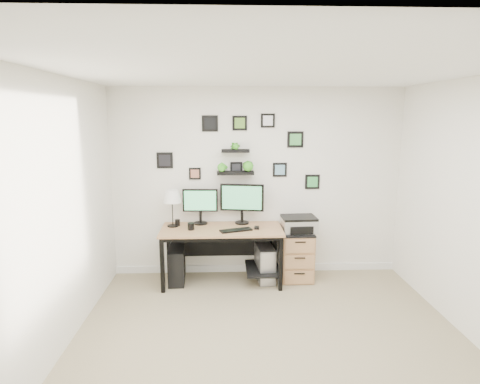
{
  "coord_description": "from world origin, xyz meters",
  "views": [
    {
      "loc": [
        -0.45,
        -3.48,
        2.23
      ],
      "look_at": [
        -0.24,
        1.83,
        1.2
      ],
      "focal_mm": 30.0,
      "sensor_mm": 36.0,
      "label": 1
    }
  ],
  "objects_px": {
    "desk": "(224,237)",
    "mug": "(191,226)",
    "monitor_right": "(242,200)",
    "monitor_left": "(200,204)",
    "file_cabinet": "(296,255)",
    "table_lamp": "(172,197)",
    "printer": "(299,224)",
    "pc_tower_grey": "(265,263)",
    "pc_tower_black": "(177,265)"
  },
  "relations": [
    {
      "from": "table_lamp",
      "to": "pc_tower_black",
      "type": "relative_size",
      "value": 1.06
    },
    {
      "from": "desk",
      "to": "monitor_left",
      "type": "xyz_separation_m",
      "value": [
        -0.33,
        0.19,
        0.41
      ]
    },
    {
      "from": "table_lamp",
      "to": "mug",
      "type": "xyz_separation_m",
      "value": [
        0.26,
        -0.18,
        -0.35
      ]
    },
    {
      "from": "pc_tower_black",
      "to": "pc_tower_grey",
      "type": "xyz_separation_m",
      "value": [
        1.19,
        0.01,
        0.0
      ]
    },
    {
      "from": "table_lamp",
      "to": "pc_tower_black",
      "type": "xyz_separation_m",
      "value": [
        0.05,
        -0.1,
        -0.91
      ]
    },
    {
      "from": "pc_tower_black",
      "to": "mug",
      "type": "bearing_deg",
      "value": -23.65
    },
    {
      "from": "monitor_left",
      "to": "file_cabinet",
      "type": "height_order",
      "value": "monitor_left"
    },
    {
      "from": "mug",
      "to": "pc_tower_grey",
      "type": "relative_size",
      "value": 0.19
    },
    {
      "from": "monitor_right",
      "to": "file_cabinet",
      "type": "height_order",
      "value": "monitor_right"
    },
    {
      "from": "pc_tower_black",
      "to": "printer",
      "type": "bearing_deg",
      "value": -0.96
    },
    {
      "from": "table_lamp",
      "to": "pc_tower_black",
      "type": "height_order",
      "value": "table_lamp"
    },
    {
      "from": "printer",
      "to": "pc_tower_black",
      "type": "bearing_deg",
      "value": -177.99
    },
    {
      "from": "desk",
      "to": "pc_tower_grey",
      "type": "bearing_deg",
      "value": 0.68
    },
    {
      "from": "pc_tower_black",
      "to": "pc_tower_grey",
      "type": "distance_m",
      "value": 1.19
    },
    {
      "from": "desk",
      "to": "printer",
      "type": "distance_m",
      "value": 1.02
    },
    {
      "from": "desk",
      "to": "printer",
      "type": "relative_size",
      "value": 3.41
    },
    {
      "from": "desk",
      "to": "table_lamp",
      "type": "relative_size",
      "value": 3.21
    },
    {
      "from": "desk",
      "to": "mug",
      "type": "bearing_deg",
      "value": -168.86
    },
    {
      "from": "table_lamp",
      "to": "mug",
      "type": "distance_m",
      "value": 0.47
    },
    {
      "from": "monitor_left",
      "to": "table_lamp",
      "type": "height_order",
      "value": "table_lamp"
    },
    {
      "from": "monitor_left",
      "to": "table_lamp",
      "type": "distance_m",
      "value": 0.4
    },
    {
      "from": "desk",
      "to": "pc_tower_black",
      "type": "bearing_deg",
      "value": -179.47
    },
    {
      "from": "mug",
      "to": "printer",
      "type": "xyz_separation_m",
      "value": [
        1.44,
        0.14,
        -0.02
      ]
    },
    {
      "from": "pc_tower_grey",
      "to": "table_lamp",
      "type": "bearing_deg",
      "value": 176.01
    },
    {
      "from": "monitor_left",
      "to": "mug",
      "type": "height_order",
      "value": "monitor_left"
    },
    {
      "from": "desk",
      "to": "printer",
      "type": "height_order",
      "value": "printer"
    },
    {
      "from": "monitor_left",
      "to": "pc_tower_grey",
      "type": "xyz_separation_m",
      "value": [
        0.87,
        -0.19,
        -0.8
      ]
    },
    {
      "from": "mug",
      "to": "file_cabinet",
      "type": "height_order",
      "value": "mug"
    },
    {
      "from": "file_cabinet",
      "to": "pc_tower_grey",
      "type": "bearing_deg",
      "value": -173.25
    },
    {
      "from": "pc_tower_grey",
      "to": "file_cabinet",
      "type": "relative_size",
      "value": 0.75
    },
    {
      "from": "file_cabinet",
      "to": "printer",
      "type": "height_order",
      "value": "printer"
    },
    {
      "from": "pc_tower_grey",
      "to": "file_cabinet",
      "type": "distance_m",
      "value": 0.45
    },
    {
      "from": "monitor_left",
      "to": "monitor_right",
      "type": "height_order",
      "value": "monitor_right"
    },
    {
      "from": "monitor_right",
      "to": "printer",
      "type": "xyz_separation_m",
      "value": [
        0.76,
        -0.14,
        -0.3
      ]
    },
    {
      "from": "monitor_right",
      "to": "printer",
      "type": "height_order",
      "value": "monitor_right"
    },
    {
      "from": "monitor_left",
      "to": "pc_tower_black",
      "type": "bearing_deg",
      "value": -148.05
    },
    {
      "from": "mug",
      "to": "file_cabinet",
      "type": "bearing_deg",
      "value": 5.79
    },
    {
      "from": "monitor_left",
      "to": "pc_tower_black",
      "type": "distance_m",
      "value": 0.88
    },
    {
      "from": "pc_tower_black",
      "to": "file_cabinet",
      "type": "relative_size",
      "value": 0.71
    },
    {
      "from": "monitor_right",
      "to": "mug",
      "type": "height_order",
      "value": "monitor_right"
    },
    {
      "from": "monitor_left",
      "to": "printer",
      "type": "xyz_separation_m",
      "value": [
        1.33,
        -0.14,
        -0.26
      ]
    },
    {
      "from": "monitor_right",
      "to": "printer",
      "type": "bearing_deg",
      "value": -10.33
    },
    {
      "from": "mug",
      "to": "pc_tower_black",
      "type": "distance_m",
      "value": 0.61
    },
    {
      "from": "monitor_left",
      "to": "pc_tower_grey",
      "type": "distance_m",
      "value": 1.2
    },
    {
      "from": "desk",
      "to": "monitor_right",
      "type": "distance_m",
      "value": 0.55
    },
    {
      "from": "monitor_right",
      "to": "table_lamp",
      "type": "bearing_deg",
      "value": -173.99
    },
    {
      "from": "table_lamp",
      "to": "printer",
      "type": "height_order",
      "value": "table_lamp"
    },
    {
      "from": "table_lamp",
      "to": "pc_tower_grey",
      "type": "relative_size",
      "value": 1.0
    },
    {
      "from": "table_lamp",
      "to": "mug",
      "type": "relative_size",
      "value": 5.2
    },
    {
      "from": "printer",
      "to": "desk",
      "type": "bearing_deg",
      "value": -177.03
    }
  ]
}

